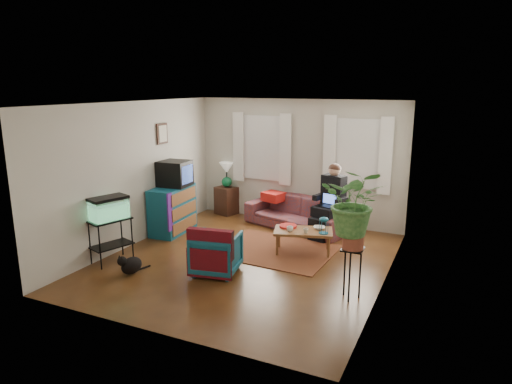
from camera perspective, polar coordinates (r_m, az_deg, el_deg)
The scene contains 31 objects.
floor at distance 7.75m, azimuth -1.26°, elevation -8.56°, with size 4.50×5.00×0.01m, color #4F2B14.
ceiling at distance 7.20m, azimuth -1.36°, elevation 11.02°, with size 4.50×5.00×0.01m, color white.
wall_back at distance 9.63m, azimuth 5.26°, elevation 3.78°, with size 4.50×0.01×2.60m, color silver.
wall_front at distance 5.31m, azimuth -13.29°, elevation -4.46°, with size 4.50×0.01×2.60m, color silver.
wall_left at distance 8.58m, azimuth -14.95°, elevation 2.20°, with size 0.01×5.00×2.60m, color silver.
wall_right at distance 6.71m, azimuth 16.22°, elevation -0.91°, with size 0.01×5.00×2.60m, color silver.
window_left at distance 9.87m, azimuth 0.86°, elevation 5.53°, with size 1.08×0.04×1.38m, color white.
window_right at distance 9.24m, azimuth 12.60°, elevation 4.67°, with size 1.08×0.04×1.38m, color white.
curtains_left at distance 9.79m, azimuth 0.66°, elevation 5.47°, with size 1.36×0.06×1.50m, color white.
curtains_right at distance 9.16m, azimuth 12.49°, elevation 4.61°, with size 1.36×0.06×1.50m, color white.
picture_frame at distance 9.12m, azimuth -11.61°, elevation 7.15°, with size 0.04×0.32×0.40m, color #3D2616.
area_rug at distance 8.20m, azimuth 2.44°, elevation -7.26°, with size 2.00×1.60×0.01m, color maroon.
sofa at distance 9.35m, azimuth 5.16°, elevation -2.00°, with size 2.17×0.86×0.85m, color brown.
seated_person at distance 8.87m, azimuth 9.26°, elevation -1.49°, with size 0.54×0.67×1.29m, color black, non-canonical shape.
side_table at distance 10.40m, azimuth -3.64°, elevation -1.04°, with size 0.43×0.43×0.62m, color #402218.
table_lamp at distance 10.27m, azimuth -3.68°, elevation 2.09°, with size 0.32×0.32×0.57m, color white, non-canonical shape.
dresser at distance 9.19m, azimuth -10.39°, elevation -2.18°, with size 0.52×1.04×0.93m, color navy.
crt_tv at distance 9.11m, azimuth -10.13°, elevation 2.30°, with size 0.57×0.52×0.50m, color black.
aquarium_stand at distance 7.94m, azimuth -17.64°, elevation -5.83°, with size 0.37×0.66×0.74m, color black.
aquarium at distance 7.78m, azimuth -17.93°, elevation -1.90°, with size 0.33×0.60×0.39m, color #7FD899.
black_cat at distance 7.44m, azimuth -15.31°, elevation -8.63°, with size 0.26×0.39×0.34m, color black.
armchair at distance 7.19m, azimuth -4.98°, elevation -7.39°, with size 0.69×0.64×0.70m, color #115968.
serape_throw at distance 6.90m, azimuth -5.76°, elevation -7.02°, with size 0.71×0.16×0.58m, color #9E0A0A.
coffee_table at distance 8.07m, azimuth 5.89°, elevation -6.16°, with size 1.00×0.55×0.42m, color brown.
cup_a at distance 7.91m, azimuth 4.26°, elevation -4.60°, with size 0.11×0.11×0.09m, color white.
cup_b at distance 7.83m, azimuth 6.24°, elevation -4.84°, with size 0.09×0.09×0.09m, color beige.
bowl at distance 8.08m, azimuth 7.89°, elevation -4.45°, with size 0.20×0.20×0.05m, color white.
snack_tray at distance 8.13m, azimuth 4.03°, elevation -4.28°, with size 0.31×0.31×0.04m, color #B21414.
birdcage at distance 7.83m, azimuth 8.47°, elevation -4.13°, with size 0.16×0.16×0.29m, color #115B6B, non-canonical shape.
plant_stand at distance 6.47m, azimuth 11.84°, elevation -9.95°, with size 0.31×0.31×0.73m, color black.
potted_plant at distance 6.18m, azimuth 12.22°, elevation -2.52°, with size 0.83×0.72×0.93m, color #599947.
Camera 1 is at (3.17, -6.45, 2.89)m, focal length 32.00 mm.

